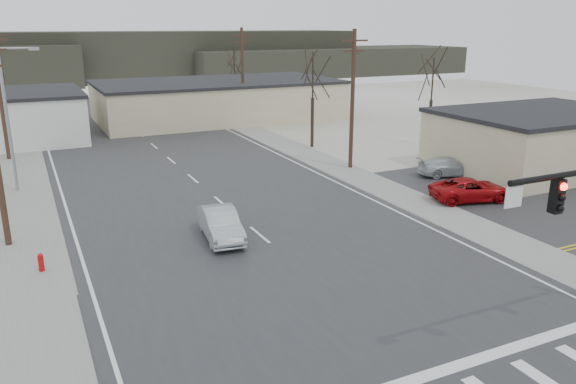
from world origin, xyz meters
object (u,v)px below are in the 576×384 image
fire_hydrant (41,262)px  car_far_a (157,113)px  car_far_b (121,108)px  car_parked_silver (450,167)px  car_parked_red (471,190)px  sedan_crossing (221,224)px

fire_hydrant → car_far_a: (13.55, 37.51, 0.43)m
car_far_a → car_far_b: size_ratio=1.59×
car_parked_silver → car_parked_red: bearing=168.0°
car_far_a → car_parked_silver: (13.24, -32.51, -0.20)m
car_parked_silver → sedan_crossing: bearing=120.6°
car_far_b → fire_hydrant: bearing=-125.6°
sedan_crossing → car_far_a: bearing=88.5°
fire_hydrant → car_far_b: 45.72m
fire_hydrant → car_far_a: size_ratio=0.15×
sedan_crossing → car_parked_red: bearing=4.7°
car_far_b → car_parked_silver: car_parked_silver is taller
car_far_a → car_parked_silver: size_ratio=1.28×
car_parked_red → car_parked_silver: 5.83m
fire_hydrant → sedan_crossing: 8.30m
sedan_crossing → car_far_b: size_ratio=1.26×
fire_hydrant → car_parked_silver: size_ratio=0.19×
sedan_crossing → car_parked_silver: size_ratio=1.01×
sedan_crossing → car_far_a: size_ratio=0.79×
car_far_a → car_far_b: car_far_a is taller
car_far_b → car_far_a: bearing=-90.4°
car_far_a → car_parked_silver: 35.11m
car_parked_red → sedan_crossing: bearing=102.5°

